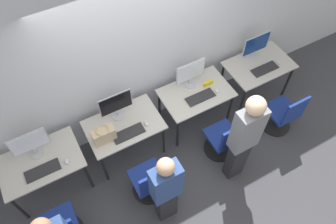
% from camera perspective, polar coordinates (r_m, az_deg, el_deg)
% --- Properties ---
extents(ground_plane, '(20.00, 20.00, 0.00)m').
position_cam_1_polar(ground_plane, '(5.15, 0.73, -6.78)').
color(ground_plane, '#3D3D42').
extents(wall_back, '(12.00, 0.05, 2.80)m').
position_cam_1_polar(wall_back, '(4.46, -4.21, 10.01)').
color(wall_back, silver).
rests_on(wall_back, ground_plane).
extents(desk_far_left, '(1.04, 0.68, 0.74)m').
position_cam_1_polar(desk_far_left, '(4.63, -21.13, -8.55)').
color(desk_far_left, '#BCB7AD').
rests_on(desk_far_left, ground_plane).
extents(monitor_far_left, '(0.47, 0.19, 0.45)m').
position_cam_1_polar(monitor_far_left, '(4.43, -22.89, -5.11)').
color(monitor_far_left, '#B2B2B7').
rests_on(monitor_far_left, desk_far_left).
extents(keyboard_far_left, '(0.44, 0.17, 0.02)m').
position_cam_1_polar(keyboard_far_left, '(4.47, -20.99, -9.50)').
color(keyboard_far_left, '#262628').
rests_on(keyboard_far_left, desk_far_left).
extents(mouse_far_left, '(0.06, 0.09, 0.03)m').
position_cam_1_polar(mouse_far_left, '(4.42, -17.25, -8.20)').
color(mouse_far_left, silver).
rests_on(mouse_far_left, desk_far_left).
extents(desk_left, '(1.04, 0.68, 0.74)m').
position_cam_1_polar(desk_left, '(4.64, -7.63, -2.76)').
color(desk_left, '#BCB7AD').
rests_on(desk_left, ground_plane).
extents(monitor_left, '(0.47, 0.19, 0.45)m').
position_cam_1_polar(monitor_left, '(4.47, -9.03, 1.24)').
color(monitor_left, '#B2B2B7').
rests_on(monitor_left, desk_left).
extents(keyboard_left, '(0.44, 0.17, 0.02)m').
position_cam_1_polar(keyboard_left, '(4.47, -6.87, -3.70)').
color(keyboard_left, '#262628').
rests_on(keyboard_left, desk_left).
extents(mouse_left, '(0.06, 0.09, 0.03)m').
position_cam_1_polar(mouse_left, '(4.53, -3.83, -1.99)').
color(mouse_left, silver).
rests_on(mouse_left, desk_left).
extents(office_chair_left, '(0.48, 0.48, 0.86)m').
position_cam_1_polar(office_chair_left, '(4.56, -3.21, -12.14)').
color(office_chair_left, black).
rests_on(office_chair_left, ground_plane).
extents(person_left, '(0.36, 0.20, 1.53)m').
position_cam_1_polar(person_left, '(3.99, -0.36, -13.30)').
color(person_left, '#232328').
rests_on(person_left, ground_plane).
extents(desk_right, '(1.04, 0.68, 0.74)m').
position_cam_1_polar(desk_right, '(4.95, 4.86, 2.79)').
color(desk_right, '#BCB7AD').
rests_on(desk_right, ground_plane).
extents(monitor_right, '(0.47, 0.19, 0.45)m').
position_cam_1_polar(monitor_right, '(4.79, 3.95, 6.79)').
color(monitor_right, '#B2B2B7').
rests_on(monitor_right, desk_right).
extents(keyboard_right, '(0.44, 0.17, 0.02)m').
position_cam_1_polar(keyboard_right, '(4.81, 5.64, 2.58)').
color(keyboard_right, '#262628').
rests_on(keyboard_right, desk_right).
extents(mouse_right, '(0.06, 0.09, 0.03)m').
position_cam_1_polar(mouse_right, '(4.91, 8.49, 3.72)').
color(mouse_right, silver).
rests_on(mouse_right, desk_right).
extents(office_chair_right, '(0.48, 0.48, 0.86)m').
position_cam_1_polar(office_chair_right, '(4.92, 9.70, -4.82)').
color(office_chair_right, black).
rests_on(office_chair_right, ground_plane).
extents(person_right, '(0.36, 0.23, 1.78)m').
position_cam_1_polar(person_right, '(4.23, 13.12, -4.40)').
color(person_right, '#232328').
rests_on(person_right, ground_plane).
extents(desk_far_right, '(1.04, 0.68, 0.74)m').
position_cam_1_polar(desk_far_right, '(5.49, 15.46, 7.38)').
color(desk_far_right, '#BCB7AD').
rests_on(desk_far_right, ground_plane).
extents(monitor_far_right, '(0.47, 0.19, 0.45)m').
position_cam_1_polar(monitor_far_right, '(5.35, 15.04, 11.08)').
color(monitor_far_right, '#B2B2B7').
rests_on(monitor_far_right, desk_far_right).
extents(keyboard_far_right, '(0.44, 0.17, 0.02)m').
position_cam_1_polar(keyboard_far_right, '(5.37, 16.50, 7.19)').
color(keyboard_far_right, '#262628').
rests_on(keyboard_far_right, desk_far_right).
extents(mouse_far_right, '(0.06, 0.09, 0.03)m').
position_cam_1_polar(mouse_far_right, '(5.53, 18.76, 8.24)').
color(mouse_far_right, silver).
rests_on(mouse_far_right, desk_far_right).
extents(office_chair_far_right, '(0.48, 0.48, 0.86)m').
position_cam_1_polar(office_chair_far_right, '(5.40, 19.36, -0.49)').
color(office_chair_far_right, black).
rests_on(office_chair_far_right, ground_plane).
extents(handbag, '(0.30, 0.18, 0.25)m').
position_cam_1_polar(handbag, '(4.38, -11.08, -3.96)').
color(handbag, tan).
rests_on(handbag, desk_left).
extents(placard_right, '(0.16, 0.03, 0.08)m').
position_cam_1_polar(placard_right, '(4.95, 7.02, 4.97)').
color(placard_right, yellow).
rests_on(placard_right, desk_right).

